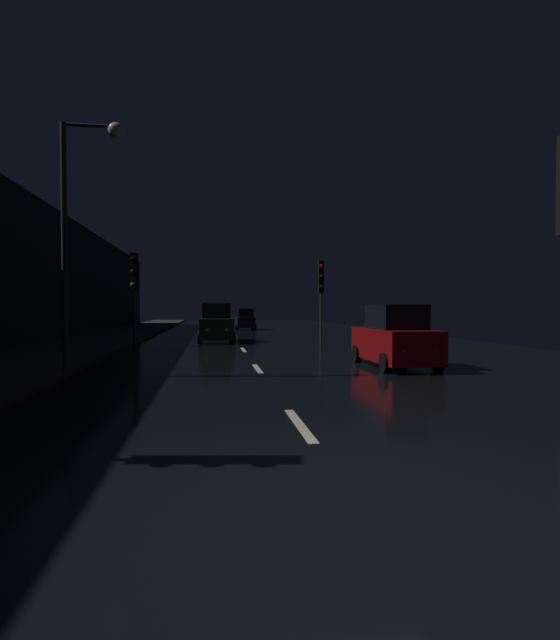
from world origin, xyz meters
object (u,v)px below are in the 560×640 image
object	(u,v)px
traffic_light_far_right	(321,283)
car_approaching_headlights	(216,324)
car_distant_taillights	(245,320)
streetlamp_overhead	(82,207)
traffic_light_far_left	(134,279)
car_parked_right_near	(395,338)

from	to	relation	value
traffic_light_far_right	car_approaching_headlights	distance (m)	7.04
car_approaching_headlights	car_distant_taillights	size ratio (longest dim) A/B	1.17
traffic_light_far_right	streetlamp_overhead	size ratio (longest dim) A/B	0.68
car_distant_taillights	streetlamp_overhead	bearing A→B (deg)	166.78
traffic_light_far_left	car_approaching_headlights	size ratio (longest dim) A/B	1.08
traffic_light_far_left	traffic_light_far_right	distance (m)	11.20
traffic_light_far_right	streetlamp_overhead	xyz separation A→B (m)	(-10.19, -14.51, 1.24)
car_distant_taillights	car_approaching_headlights	bearing A→B (deg)	169.73
traffic_light_far_right	car_distant_taillights	bearing A→B (deg)	-163.54
traffic_light_far_right	car_approaching_headlights	world-z (taller)	traffic_light_far_right
streetlamp_overhead	car_parked_right_near	bearing A→B (deg)	4.39
traffic_light_far_right	streetlamp_overhead	world-z (taller)	streetlamp_overhead
car_parked_right_near	traffic_light_far_right	bearing A→B (deg)	-3.32
car_distant_taillights	traffic_light_far_right	bearing A→B (deg)	-163.85
traffic_light_far_right	car_approaching_headlights	bearing A→B (deg)	-75.17
traffic_light_far_left	car_distant_taillights	xyz separation A→B (m)	(6.71, 16.95, -2.50)
traffic_light_far_left	car_distant_taillights	world-z (taller)	traffic_light_far_left
traffic_light_far_right	car_parked_right_near	distance (m)	14.05
traffic_light_far_right	car_approaching_headlights	xyz separation A→B (m)	(-6.38, -1.65, -2.47)
car_parked_right_near	car_approaching_headlights	bearing A→B (deg)	24.70
car_approaching_headlights	streetlamp_overhead	bearing A→B (deg)	-16.47
car_approaching_headlights	car_distant_taillights	bearing A→B (deg)	169.73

